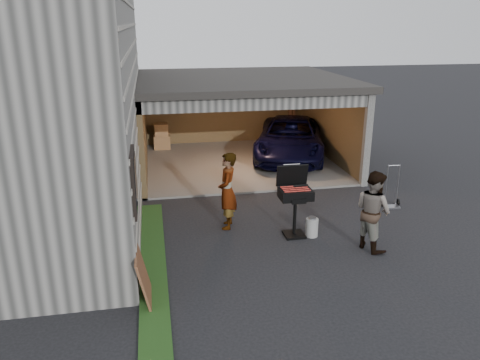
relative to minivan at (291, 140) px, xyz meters
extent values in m
plane|color=black|center=(-2.60, -6.72, -0.68)|extent=(80.00, 80.00, 0.00)
cube|color=#193814|center=(-4.85, -7.72, -0.65)|extent=(0.50, 8.00, 0.06)
cube|color=#605E59|center=(-1.85, -0.22, -0.65)|extent=(6.50, 6.00, 0.06)
cube|color=brown|center=(-1.85, 2.70, 0.67)|extent=(6.50, 0.15, 2.70)
cube|color=brown|center=(1.32, -0.22, 0.67)|extent=(0.15, 6.00, 2.70)
cube|color=brown|center=(-5.03, -0.22, 0.67)|extent=(0.15, 6.00, 2.70)
cube|color=#2D2B28|center=(-1.85, -0.22, 2.12)|extent=(6.80, 6.30, 0.20)
cube|color=#474744|center=(-1.85, -3.14, 1.84)|extent=(6.50, 0.16, 0.36)
cube|color=beige|center=(-1.85, -1.92, 1.94)|extent=(6.00, 2.40, 0.06)
cube|color=#474744|center=(1.30, -3.17, 0.67)|extent=(0.20, 0.18, 2.70)
cube|color=brown|center=(-4.40, 1.98, -0.37)|extent=(0.60, 0.50, 0.50)
cube|color=brown|center=(-4.40, 1.98, 0.11)|extent=(0.50, 0.45, 0.45)
cube|color=brown|center=(0.60, 1.88, -0.32)|extent=(0.55, 0.50, 0.60)
cube|color=brown|center=(0.78, 2.48, 0.52)|extent=(0.24, 0.43, 2.20)
imported|color=black|center=(0.00, 0.00, 0.00)|extent=(3.73, 5.34, 1.35)
imported|color=silver|center=(-3.10, -5.31, 0.23)|extent=(0.56, 0.74, 1.81)
imported|color=#4A2D1D|center=(-0.28, -6.92, 0.18)|extent=(0.88, 1.00, 1.72)
cube|color=black|center=(-1.70, -6.06, -0.65)|extent=(0.45, 0.45, 0.05)
cylinder|color=black|center=(-1.70, -6.06, -0.19)|extent=(0.08, 0.08, 0.90)
cube|color=black|center=(-1.70, -6.06, 0.33)|extent=(0.71, 0.50, 0.22)
cube|color=#59595B|center=(-1.70, -6.06, 0.42)|extent=(0.65, 0.43, 0.02)
cube|color=black|center=(-1.70, -5.74, 0.66)|extent=(0.71, 0.13, 0.50)
cylinder|color=beige|center=(-1.32, -6.15, -0.47)|extent=(0.36, 0.36, 0.42)
cube|color=brown|center=(-5.00, -8.10, -0.21)|extent=(0.23, 0.84, 0.93)
cube|color=gray|center=(1.30, -4.92, -0.66)|extent=(0.38, 0.25, 0.04)
cylinder|color=black|center=(1.09, -4.79, -0.58)|extent=(0.05, 0.19, 0.19)
cylinder|color=black|center=(1.52, -4.80, -0.58)|extent=(0.05, 0.19, 0.19)
cylinder|color=gray|center=(1.15, -4.79, -0.10)|extent=(0.03, 0.03, 1.11)
cylinder|color=gray|center=(1.46, -4.80, -0.10)|extent=(0.03, 0.03, 1.11)
cylinder|color=gray|center=(1.30, -4.79, 0.43)|extent=(0.32, 0.04, 0.03)
camera|label=1|loc=(-4.69, -15.27, 3.93)|focal=35.00mm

